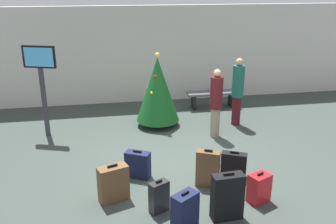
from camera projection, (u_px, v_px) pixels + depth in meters
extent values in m
plane|color=#38423D|center=(180.00, 165.00, 7.58)|extent=(16.00, 16.00, 0.00)
cube|color=beige|center=(151.00, 54.00, 11.20)|extent=(16.00, 0.20, 2.92)
cylinder|color=#4C3319|center=(158.00, 122.00, 9.63)|extent=(0.12, 0.12, 0.16)
cone|color=#14511E|center=(158.00, 89.00, 9.32)|extent=(1.11, 1.11, 1.65)
sphere|color=#F2D84C|center=(157.00, 55.00, 9.01)|extent=(0.12, 0.12, 0.12)
sphere|color=red|center=(167.00, 90.00, 9.51)|extent=(0.08, 0.08, 0.08)
sphere|color=yellow|center=(152.00, 93.00, 9.11)|extent=(0.08, 0.08, 0.08)
sphere|color=silver|center=(148.00, 87.00, 9.39)|extent=(0.08, 0.08, 0.08)
sphere|color=red|center=(156.00, 76.00, 9.06)|extent=(0.08, 0.08, 0.08)
cylinder|color=#333338|center=(44.00, 102.00, 8.78)|extent=(0.12, 0.12, 1.69)
cube|color=black|center=(39.00, 57.00, 8.40)|extent=(0.77, 0.34, 0.52)
cube|color=#4CB2F2|center=(39.00, 57.00, 8.36)|extent=(0.67, 0.25, 0.44)
cube|color=#4C5159|center=(213.00, 93.00, 10.87)|extent=(1.55, 0.44, 0.06)
cube|color=black|center=(194.00, 102.00, 10.86)|extent=(0.08, 0.35, 0.42)
cube|color=black|center=(231.00, 99.00, 11.05)|extent=(0.08, 0.35, 0.42)
cylinder|color=gray|center=(215.00, 122.00, 8.87)|extent=(0.23, 0.23, 0.72)
cylinder|color=#4C1419|center=(216.00, 93.00, 8.62)|extent=(0.41, 0.41, 0.77)
sphere|color=tan|center=(217.00, 73.00, 8.46)|extent=(0.18, 0.18, 0.18)
cylinder|color=#4C1419|center=(236.00, 111.00, 9.60)|extent=(0.23, 0.23, 0.77)
cylinder|color=#19594C|center=(238.00, 81.00, 9.33)|extent=(0.36, 0.36, 0.82)
sphere|color=tan|center=(239.00, 62.00, 9.15)|extent=(0.19, 0.19, 0.19)
cube|color=black|center=(234.00, 165.00, 7.06)|extent=(0.51, 0.37, 0.50)
cube|color=black|center=(235.00, 152.00, 6.97)|extent=(0.16, 0.10, 0.04)
cube|color=#B2191E|center=(259.00, 188.00, 6.27)|extent=(0.43, 0.38, 0.51)
cube|color=black|center=(260.00, 174.00, 6.18)|extent=(0.13, 0.08, 0.04)
cube|color=brown|center=(113.00, 183.00, 6.30)|extent=(0.56, 0.40, 0.64)
cube|color=black|center=(112.00, 166.00, 6.18)|extent=(0.18, 0.09, 0.04)
cube|color=brown|center=(208.00, 169.00, 6.71)|extent=(0.46, 0.34, 0.70)
cube|color=black|center=(209.00, 151.00, 6.58)|extent=(0.15, 0.09, 0.04)
cube|color=#232326|center=(159.00, 197.00, 5.99)|extent=(0.36, 0.29, 0.54)
cube|color=black|center=(159.00, 181.00, 5.89)|extent=(0.11, 0.08, 0.04)
cube|color=#141938|center=(185.00, 210.00, 5.61)|extent=(0.47, 0.42, 0.58)
cube|color=black|center=(185.00, 193.00, 5.51)|extent=(0.14, 0.11, 0.04)
cube|color=black|center=(227.00, 197.00, 5.78)|extent=(0.51, 0.24, 0.78)
cube|color=black|center=(229.00, 174.00, 5.64)|extent=(0.18, 0.04, 0.04)
cube|color=#141938|center=(138.00, 165.00, 7.05)|extent=(0.52, 0.41, 0.53)
cube|color=black|center=(137.00, 151.00, 6.95)|extent=(0.16, 0.10, 0.04)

